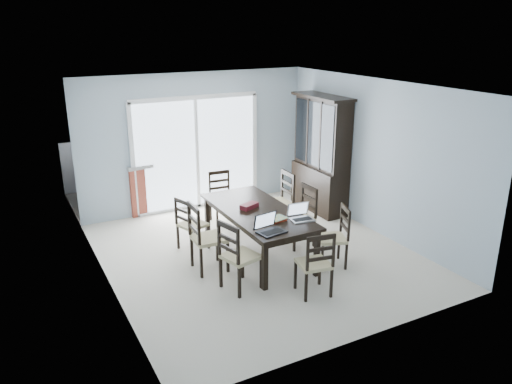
% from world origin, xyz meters
% --- Properties ---
extents(floor, '(5.00, 5.00, 0.00)m').
position_xyz_m(floor, '(0.00, 0.00, 0.00)').
color(floor, beige).
rests_on(floor, ground).
extents(ceiling, '(5.00, 5.00, 0.00)m').
position_xyz_m(ceiling, '(0.00, 0.00, 2.60)').
color(ceiling, white).
rests_on(ceiling, back_wall).
extents(back_wall, '(4.50, 0.02, 2.60)m').
position_xyz_m(back_wall, '(0.00, 2.50, 1.30)').
color(back_wall, '#9CADBA').
rests_on(back_wall, floor).
extents(wall_left, '(0.02, 5.00, 2.60)m').
position_xyz_m(wall_left, '(-2.25, 0.00, 1.30)').
color(wall_left, '#9CADBA').
rests_on(wall_left, floor).
extents(wall_right, '(0.02, 5.00, 2.60)m').
position_xyz_m(wall_right, '(2.25, 0.00, 1.30)').
color(wall_right, '#9CADBA').
rests_on(wall_right, floor).
extents(balcony, '(4.50, 2.00, 0.10)m').
position_xyz_m(balcony, '(0.00, 3.50, -0.05)').
color(balcony, gray).
rests_on(balcony, ground).
extents(railing, '(4.50, 0.06, 1.10)m').
position_xyz_m(railing, '(0.00, 4.50, 0.55)').
color(railing, '#99999E').
rests_on(railing, balcony).
extents(dining_table, '(1.00, 2.20, 0.75)m').
position_xyz_m(dining_table, '(0.00, 0.00, 0.67)').
color(dining_table, black).
rests_on(dining_table, floor).
extents(china_hutch, '(0.50, 1.38, 2.20)m').
position_xyz_m(china_hutch, '(2.02, 1.25, 1.07)').
color(china_hutch, black).
rests_on(china_hutch, floor).
extents(sliding_door, '(2.52, 0.05, 2.18)m').
position_xyz_m(sliding_door, '(0.00, 2.48, 1.09)').
color(sliding_door, silver).
rests_on(sliding_door, floor).
extents(chair_left_near, '(0.54, 0.53, 1.15)m').
position_xyz_m(chair_left_near, '(-0.78, -0.83, 0.61)').
color(chair_left_near, black).
rests_on(chair_left_near, floor).
extents(chair_left_mid, '(0.48, 0.46, 1.20)m').
position_xyz_m(chair_left_mid, '(-0.95, -0.09, 0.63)').
color(chair_left_mid, black).
rests_on(chair_left_mid, floor).
extents(chair_left_far, '(0.49, 0.48, 1.01)m').
position_xyz_m(chair_left_far, '(-0.89, 0.65, 0.54)').
color(chair_left_far, black).
rests_on(chair_left_far, floor).
extents(chair_right_near, '(0.52, 0.51, 1.06)m').
position_xyz_m(chair_right_near, '(0.89, -0.85, 0.56)').
color(chair_right_near, black).
rests_on(chair_right_near, floor).
extents(chair_right_mid, '(0.45, 0.43, 1.12)m').
position_xyz_m(chair_right_mid, '(0.85, 0.03, 0.60)').
color(chair_right_mid, black).
rests_on(chair_right_mid, floor).
extents(chair_right_far, '(0.47, 0.45, 1.18)m').
position_xyz_m(chair_right_far, '(0.88, 0.75, 0.62)').
color(chair_right_far, black).
rests_on(chair_right_far, floor).
extents(chair_end_near, '(0.46, 0.47, 1.06)m').
position_xyz_m(chair_end_near, '(0.09, -1.47, 0.56)').
color(chair_end_near, black).
rests_on(chair_end_near, floor).
extents(chair_end_far, '(0.43, 0.44, 1.07)m').
position_xyz_m(chair_end_far, '(0.09, 1.58, 0.56)').
color(chair_end_far, black).
rests_on(chair_end_far, floor).
extents(laptop_dark, '(0.40, 0.31, 0.25)m').
position_xyz_m(laptop_dark, '(-0.24, -0.87, 0.81)').
color(laptop_dark, black).
rests_on(laptop_dark, dining_table).
extents(laptop_silver, '(0.36, 0.27, 0.23)m').
position_xyz_m(laptop_silver, '(0.37, -0.67, 0.81)').
color(laptop_silver, '#B2B2B5').
rests_on(laptop_silver, dining_table).
extents(book_stack, '(0.29, 0.25, 0.04)m').
position_xyz_m(book_stack, '(0.04, -0.52, 0.77)').
color(book_stack, maroon).
rests_on(book_stack, dining_table).
extents(cell_phone, '(0.10, 0.05, 0.01)m').
position_xyz_m(cell_phone, '(-0.11, -0.93, 0.76)').
color(cell_phone, black).
rests_on(cell_phone, dining_table).
extents(game_box, '(0.32, 0.25, 0.07)m').
position_xyz_m(game_box, '(-0.08, 0.12, 0.79)').
color(game_box, '#470E13').
rests_on(game_box, dining_table).
extents(hot_tub, '(2.09, 1.92, 0.97)m').
position_xyz_m(hot_tub, '(-0.54, 3.36, 0.49)').
color(hot_tub, maroon).
rests_on(hot_tub, balcony).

